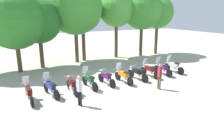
{
  "coord_description": "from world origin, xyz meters",
  "views": [
    {
      "loc": [
        -6.45,
        -12.29,
        4.9
      ],
      "look_at": [
        0.0,
        0.5,
        0.9
      ],
      "focal_mm": 33.01,
      "sensor_mm": 36.0,
      "label": 1
    }
  ],
  "objects_px": {
    "motorcycle_2": "(72,85)",
    "motorcycle_5": "(123,76)",
    "tree_6": "(142,10)",
    "tree_7": "(158,12)",
    "motorcycle_8": "(163,69)",
    "person_0": "(79,88)",
    "motorcycle_1": "(51,88)",
    "tree_5": "(116,9)",
    "person_1": "(160,74)",
    "motorcycle_3": "(89,81)",
    "tree_1": "(14,19)",
    "tree_3": "(75,7)",
    "motorcycle_0": "(29,93)",
    "tree_2": "(39,21)",
    "motorcycle_9": "(173,66)",
    "motorcycle_4": "(106,78)",
    "tree_4": "(82,13)",
    "motorcycle_6": "(137,73)",
    "motorcycle_7": "(150,70)"
  },
  "relations": [
    {
      "from": "motorcycle_1",
      "to": "motorcycle_6",
      "type": "xyz_separation_m",
      "value": [
        6.42,
        0.27,
        -0.01
      ]
    },
    {
      "from": "motorcycle_1",
      "to": "tree_5",
      "type": "relative_size",
      "value": 0.3
    },
    {
      "from": "motorcycle_2",
      "to": "motorcycle_6",
      "type": "distance_m",
      "value": 5.14
    },
    {
      "from": "motorcycle_4",
      "to": "person_0",
      "type": "xyz_separation_m",
      "value": [
        -2.72,
        -2.43,
        0.51
      ]
    },
    {
      "from": "motorcycle_9",
      "to": "person_1",
      "type": "bearing_deg",
      "value": 123.37
    },
    {
      "from": "tree_2",
      "to": "tree_5",
      "type": "relative_size",
      "value": 0.85
    },
    {
      "from": "motorcycle_7",
      "to": "tree_4",
      "type": "xyz_separation_m",
      "value": [
        -2.65,
        7.93,
        4.35
      ]
    },
    {
      "from": "motorcycle_9",
      "to": "person_0",
      "type": "relative_size",
      "value": 1.27
    },
    {
      "from": "tree_2",
      "to": "tree_4",
      "type": "height_order",
      "value": "tree_4"
    },
    {
      "from": "motorcycle_8",
      "to": "person_0",
      "type": "bearing_deg",
      "value": 109.09
    },
    {
      "from": "motorcycle_6",
      "to": "tree_1",
      "type": "bearing_deg",
      "value": 42.62
    },
    {
      "from": "motorcycle_7",
      "to": "tree_5",
      "type": "relative_size",
      "value": 0.3
    },
    {
      "from": "person_1",
      "to": "tree_2",
      "type": "height_order",
      "value": "tree_2"
    },
    {
      "from": "person_1",
      "to": "tree_3",
      "type": "xyz_separation_m",
      "value": [
        -2.43,
        10.04,
        4.4
      ]
    },
    {
      "from": "person_1",
      "to": "motorcycle_3",
      "type": "bearing_deg",
      "value": -32.63
    },
    {
      "from": "person_0",
      "to": "tree_3",
      "type": "distance_m",
      "value": 11.43
    },
    {
      "from": "motorcycle_1",
      "to": "motorcycle_9",
      "type": "xyz_separation_m",
      "value": [
        10.27,
        0.59,
        0.0
      ]
    },
    {
      "from": "motorcycle_2",
      "to": "motorcycle_5",
      "type": "height_order",
      "value": "motorcycle_5"
    },
    {
      "from": "motorcycle_5",
      "to": "motorcycle_8",
      "type": "relative_size",
      "value": 1.0
    },
    {
      "from": "motorcycle_1",
      "to": "motorcycle_3",
      "type": "xyz_separation_m",
      "value": [
        2.57,
        0.24,
        0.0
      ]
    },
    {
      "from": "person_1",
      "to": "tree_1",
      "type": "distance_m",
      "value": 12.17
    },
    {
      "from": "motorcycle_0",
      "to": "motorcycle_9",
      "type": "distance_m",
      "value": 11.58
    },
    {
      "from": "tree_4",
      "to": "motorcycle_8",
      "type": "bearing_deg",
      "value": -63.61
    },
    {
      "from": "motorcycle_1",
      "to": "tree_6",
      "type": "relative_size",
      "value": 0.29
    },
    {
      "from": "motorcycle_2",
      "to": "motorcycle_5",
      "type": "bearing_deg",
      "value": -87.99
    },
    {
      "from": "tree_4",
      "to": "motorcycle_7",
      "type": "bearing_deg",
      "value": -71.53
    },
    {
      "from": "tree_6",
      "to": "tree_7",
      "type": "height_order",
      "value": "tree_6"
    },
    {
      "from": "motorcycle_6",
      "to": "person_1",
      "type": "height_order",
      "value": "person_1"
    },
    {
      "from": "tree_4",
      "to": "tree_7",
      "type": "height_order",
      "value": "tree_7"
    },
    {
      "from": "motorcycle_3",
      "to": "tree_3",
      "type": "distance_m",
      "value": 9.31
    },
    {
      "from": "motorcycle_1",
      "to": "tree_3",
      "type": "height_order",
      "value": "tree_3"
    },
    {
      "from": "motorcycle_8",
      "to": "person_1",
      "type": "bearing_deg",
      "value": 137.26
    },
    {
      "from": "motorcycle_1",
      "to": "motorcycle_2",
      "type": "distance_m",
      "value": 1.29
    },
    {
      "from": "tree_1",
      "to": "motorcycle_8",
      "type": "bearing_deg",
      "value": -30.65
    },
    {
      "from": "tree_6",
      "to": "motorcycle_0",
      "type": "bearing_deg",
      "value": -148.49
    },
    {
      "from": "motorcycle_0",
      "to": "tree_2",
      "type": "relative_size",
      "value": 0.36
    },
    {
      "from": "motorcycle_7",
      "to": "motorcycle_2",
      "type": "bearing_deg",
      "value": 90.88
    },
    {
      "from": "motorcycle_7",
      "to": "tree_4",
      "type": "distance_m",
      "value": 9.42
    },
    {
      "from": "motorcycle_1",
      "to": "tree_5",
      "type": "height_order",
      "value": "tree_5"
    },
    {
      "from": "tree_1",
      "to": "tree_7",
      "type": "distance_m",
      "value": 15.62
    },
    {
      "from": "motorcycle_7",
      "to": "motorcycle_3",
      "type": "bearing_deg",
      "value": 88.87
    },
    {
      "from": "tree_5",
      "to": "motorcycle_4",
      "type": "bearing_deg",
      "value": -122.09
    },
    {
      "from": "motorcycle_9",
      "to": "tree_6",
      "type": "relative_size",
      "value": 0.29
    },
    {
      "from": "motorcycle_2",
      "to": "tree_3",
      "type": "height_order",
      "value": "tree_3"
    },
    {
      "from": "person_1",
      "to": "motorcycle_1",
      "type": "bearing_deg",
      "value": -20.26
    },
    {
      "from": "motorcycle_0",
      "to": "motorcycle_7",
      "type": "relative_size",
      "value": 1.0
    },
    {
      "from": "tree_5",
      "to": "tree_7",
      "type": "xyz_separation_m",
      "value": [
        5.39,
        -0.27,
        -0.35
      ]
    },
    {
      "from": "person_1",
      "to": "tree_6",
      "type": "xyz_separation_m",
      "value": [
        5.21,
        9.76,
        4.19
      ]
    },
    {
      "from": "motorcycle_8",
      "to": "motorcycle_9",
      "type": "height_order",
      "value": "same"
    },
    {
      "from": "motorcycle_0",
      "to": "motorcycle_8",
      "type": "relative_size",
      "value": 1.0
    }
  ]
}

